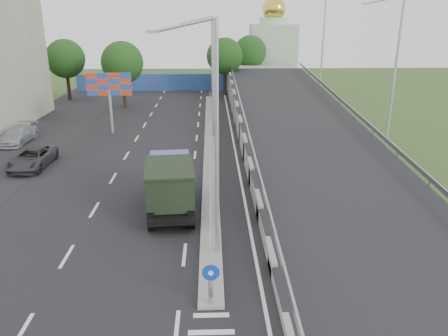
{
  "coord_description": "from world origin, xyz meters",
  "views": [
    {
      "loc": [
        0.05,
        -11.44,
        10.28
      ],
      "look_at": [
        0.77,
        11.64,
        2.2
      ],
      "focal_mm": 35.0,
      "sensor_mm": 36.0,
      "label": 1
    }
  ],
  "objects_px": {
    "sign_bollard": "(211,284)",
    "dump_truck": "(170,183)",
    "lamp_post_near": "(212,131)",
    "parked_car_d": "(18,135)",
    "lamp_post_mid": "(211,72)",
    "billboard": "(109,88)",
    "parked_car_c": "(32,158)",
    "lamp_post_far": "(210,53)",
    "church": "(272,49)"
  },
  "relations": [
    {
      "from": "lamp_post_far",
      "to": "billboard",
      "type": "xyz_separation_m",
      "value": [
        -9.11,
        -18.0,
        -1.62
      ]
    },
    {
      "from": "lamp_post_near",
      "to": "parked_car_c",
      "type": "bearing_deg",
      "value": 135.63
    },
    {
      "from": "lamp_post_near",
      "to": "dump_truck",
      "type": "xyz_separation_m",
      "value": [
        -2.33,
        5.08,
        -4.24
      ]
    },
    {
      "from": "lamp_post_mid",
      "to": "dump_truck",
      "type": "height_order",
      "value": "lamp_post_mid"
    },
    {
      "from": "church",
      "to": "parked_car_c",
      "type": "xyz_separation_m",
      "value": [
        -22.7,
        -41.47,
        -4.63
      ]
    },
    {
      "from": "lamp_post_near",
      "to": "lamp_post_far",
      "type": "distance_m",
      "value": 40.0
    },
    {
      "from": "lamp_post_mid",
      "to": "lamp_post_far",
      "type": "xyz_separation_m",
      "value": [
        0.0,
        20.0,
        0.0
      ]
    },
    {
      "from": "sign_bollard",
      "to": "parked_car_d",
      "type": "distance_m",
      "value": 28.08
    },
    {
      "from": "sign_bollard",
      "to": "lamp_post_mid",
      "type": "xyz_separation_m",
      "value": [
        0.11,
        23.83,
        4.77
      ]
    },
    {
      "from": "church",
      "to": "lamp_post_far",
      "type": "bearing_deg",
      "value": -125.24
    },
    {
      "from": "lamp_post_mid",
      "to": "parked_car_c",
      "type": "xyz_separation_m",
      "value": [
        -12.81,
        -7.47,
        -5.13
      ]
    },
    {
      "from": "sign_bollard",
      "to": "dump_truck",
      "type": "bearing_deg",
      "value": 103.98
    },
    {
      "from": "parked_car_d",
      "to": "lamp_post_mid",
      "type": "bearing_deg",
      "value": 6.16
    },
    {
      "from": "lamp_post_mid",
      "to": "lamp_post_near",
      "type": "bearing_deg",
      "value": -90.0
    },
    {
      "from": "lamp_post_mid",
      "to": "parked_car_d",
      "type": "height_order",
      "value": "lamp_post_mid"
    },
    {
      "from": "lamp_post_far",
      "to": "parked_car_d",
      "type": "xyz_separation_m",
      "value": [
        -16.46,
        -21.0,
        -5.11
      ]
    },
    {
      "from": "lamp_post_mid",
      "to": "sign_bollard",
      "type": "bearing_deg",
      "value": -90.26
    },
    {
      "from": "lamp_post_near",
      "to": "church",
      "type": "relative_size",
      "value": 0.73
    },
    {
      "from": "church",
      "to": "billboard",
      "type": "relative_size",
      "value": 2.51
    },
    {
      "from": "church",
      "to": "parked_car_d",
      "type": "height_order",
      "value": "church"
    },
    {
      "from": "parked_car_c",
      "to": "parked_car_d",
      "type": "relative_size",
      "value": 1.02
    },
    {
      "from": "sign_bollard",
      "to": "billboard",
      "type": "bearing_deg",
      "value": 109.21
    },
    {
      "from": "lamp_post_mid",
      "to": "parked_car_d",
      "type": "distance_m",
      "value": 17.26
    },
    {
      "from": "lamp_post_mid",
      "to": "parked_car_d",
      "type": "xyz_separation_m",
      "value": [
        -16.46,
        -1.0,
        -5.11
      ]
    },
    {
      "from": "church",
      "to": "parked_car_c",
      "type": "distance_m",
      "value": 47.5
    },
    {
      "from": "sign_bollard",
      "to": "lamp_post_mid",
      "type": "height_order",
      "value": "lamp_post_mid"
    },
    {
      "from": "lamp_post_mid",
      "to": "church",
      "type": "xyz_separation_m",
      "value": [
        9.89,
        34.0,
        -0.5
      ]
    },
    {
      "from": "sign_bollard",
      "to": "parked_car_c",
      "type": "relative_size",
      "value": 0.34
    },
    {
      "from": "lamp_post_mid",
      "to": "billboard",
      "type": "height_order",
      "value": "lamp_post_mid"
    },
    {
      "from": "sign_bollard",
      "to": "dump_truck",
      "type": "distance_m",
      "value": 9.2
    },
    {
      "from": "church",
      "to": "parked_car_c",
      "type": "height_order",
      "value": "church"
    },
    {
      "from": "lamp_post_mid",
      "to": "dump_truck",
      "type": "bearing_deg",
      "value": -98.86
    },
    {
      "from": "lamp_post_mid",
      "to": "church",
      "type": "distance_m",
      "value": 35.41
    },
    {
      "from": "parked_car_d",
      "to": "church",
      "type": "bearing_deg",
      "value": 55.71
    },
    {
      "from": "sign_bollard",
      "to": "lamp_post_mid",
      "type": "relative_size",
      "value": 0.17
    },
    {
      "from": "billboard",
      "to": "lamp_post_mid",
      "type": "bearing_deg",
      "value": -12.38
    },
    {
      "from": "lamp_post_mid",
      "to": "dump_truck",
      "type": "distance_m",
      "value": 15.68
    },
    {
      "from": "sign_bollard",
      "to": "lamp_post_far",
      "type": "bearing_deg",
      "value": 89.86
    },
    {
      "from": "sign_bollard",
      "to": "billboard",
      "type": "relative_size",
      "value": 0.3
    },
    {
      "from": "billboard",
      "to": "dump_truck",
      "type": "distance_m",
      "value": 18.41
    },
    {
      "from": "billboard",
      "to": "parked_car_c",
      "type": "bearing_deg",
      "value": -111.33
    },
    {
      "from": "lamp_post_mid",
      "to": "parked_car_d",
      "type": "relative_size",
      "value": 2.09
    },
    {
      "from": "billboard",
      "to": "sign_bollard",
      "type": "bearing_deg",
      "value": -70.79
    },
    {
      "from": "billboard",
      "to": "church",
      "type": "bearing_deg",
      "value": 59.3
    },
    {
      "from": "lamp_post_near",
      "to": "parked_car_d",
      "type": "height_order",
      "value": "lamp_post_near"
    },
    {
      "from": "lamp_post_far",
      "to": "lamp_post_mid",
      "type": "bearing_deg",
      "value": -90.0
    },
    {
      "from": "dump_truck",
      "to": "parked_car_d",
      "type": "distance_m",
      "value": 19.85
    },
    {
      "from": "dump_truck",
      "to": "parked_car_c",
      "type": "distance_m",
      "value": 12.89
    },
    {
      "from": "billboard",
      "to": "dump_truck",
      "type": "xyz_separation_m",
      "value": [
        6.78,
        -16.92,
        -2.62
      ]
    },
    {
      "from": "lamp_post_far",
      "to": "church",
      "type": "xyz_separation_m",
      "value": [
        9.89,
        14.0,
        -0.5
      ]
    }
  ]
}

